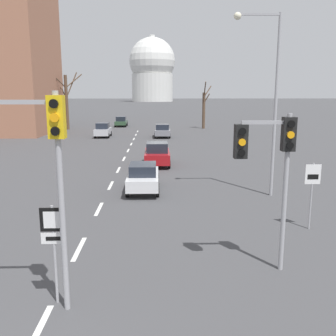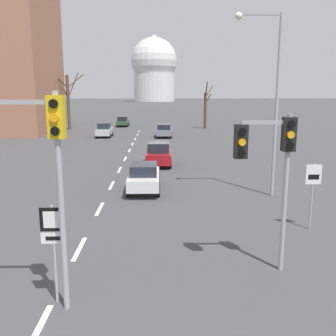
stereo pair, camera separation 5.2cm
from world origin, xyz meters
name	(u,v)px [view 2 (the right image)]	position (x,y,z in m)	size (l,w,h in m)	color
lane_stripe_0	(38,330)	(0.00, 3.45, 0.00)	(0.16, 2.00, 0.01)	silver
lane_stripe_1	(79,249)	(0.00, 7.95, 0.00)	(0.16, 2.00, 0.01)	silver
lane_stripe_2	(100,209)	(0.00, 12.45, 0.00)	(0.16, 2.00, 0.01)	silver
lane_stripe_3	(112,185)	(0.00, 16.95, 0.00)	(0.16, 2.00, 0.01)	silver
lane_stripe_4	(120,170)	(0.00, 21.45, 0.00)	(0.16, 2.00, 0.01)	silver
lane_stripe_5	(125,159)	(0.00, 25.95, 0.00)	(0.16, 2.00, 0.01)	silver
lane_stripe_6	(129,150)	(0.00, 30.45, 0.00)	(0.16, 2.00, 0.01)	silver
lane_stripe_7	(133,144)	(0.00, 34.95, 0.00)	(0.16, 2.00, 0.01)	silver
lane_stripe_8	(135,139)	(0.00, 39.45, 0.00)	(0.16, 2.00, 0.01)	silver
lane_stripe_9	(137,135)	(0.00, 43.95, 0.00)	(0.16, 2.00, 0.01)	silver
lane_stripe_10	(139,131)	(0.00, 48.45, 0.00)	(0.16, 2.00, 0.01)	silver
traffic_signal_centre_tall	(30,148)	(-0.18, 4.31, 4.01)	(2.20, 0.34, 5.28)	#9E9EA3
traffic_signal_near_right	(271,154)	(5.91, 6.23, 3.53)	(1.71, 0.34, 4.67)	#9E9EA3
route_sign_post	(53,237)	(0.13, 4.60, 1.75)	(0.60, 0.08, 2.56)	#9E9EA3
speed_limit_sign	(313,185)	(8.63, 9.62, 1.78)	(0.60, 0.08, 2.62)	#9E9EA3
street_lamp_right	(270,88)	(8.22, 14.57, 5.49)	(2.32, 0.36, 9.01)	#9E9EA3
sedan_near_left	(123,121)	(-3.04, 56.64, 0.81)	(1.85, 4.37, 1.61)	#2D4C33
sedan_near_right	(144,177)	(1.93, 15.64, 0.79)	(1.72, 3.94, 1.53)	silver
sedan_mid_centre	(158,154)	(2.70, 23.01, 0.85)	(1.87, 3.93, 1.73)	maroon
sedan_far_left	(164,131)	(3.36, 41.12, 0.80)	(1.90, 4.01, 1.60)	slate
sedan_far_right	(104,130)	(-3.85, 41.57, 0.85)	(1.77, 3.95, 1.74)	#B7B7BC
bare_tree_left_near	(68,99)	(-10.45, 51.79, 4.38)	(3.95, 3.72, 8.30)	brown
bare_tree_right_near	(206,108)	(9.83, 52.56, 3.08)	(1.54, 2.91, 6.93)	brown
capitol_dome	(154,70)	(0.00, 249.29, 20.59)	(29.92, 29.92, 42.26)	silver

